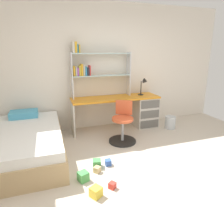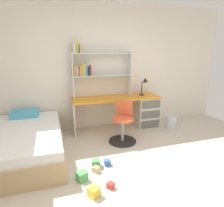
{
  "view_description": "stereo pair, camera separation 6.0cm",
  "coord_description": "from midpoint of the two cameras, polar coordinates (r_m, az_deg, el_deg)",
  "views": [
    {
      "loc": [
        -1.23,
        -1.95,
        1.69
      ],
      "look_at": [
        -0.17,
        1.28,
        0.78
      ],
      "focal_mm": 31.83,
      "sensor_mm": 36.0,
      "label": 1
    },
    {
      "loc": [
        -1.18,
        -1.96,
        1.69
      ],
      "look_at": [
        -0.17,
        1.28,
        0.78
      ],
      "focal_mm": 31.83,
      "sensor_mm": 36.0,
      "label": 2
    }
  ],
  "objects": [
    {
      "name": "bed_platform",
      "position": [
        3.61,
        -23.94,
        -10.29
      ],
      "size": [
        1.28,
        1.93,
        0.58
      ],
      "color": "tan",
      "rests_on": "ground_plane"
    },
    {
      "name": "ground_plane",
      "position": [
        2.85,
        12.41,
        -21.98
      ],
      "size": [
        5.71,
        5.56,
        0.02
      ],
      "primitive_type": "cube",
      "color": "beige"
    },
    {
      "name": "toy_block_red_2",
      "position": [
        2.71,
        0.27,
        -22.48
      ],
      "size": [
        0.11,
        0.11,
        0.08
      ],
      "primitive_type": "cube",
      "rotation": [
        0.0,
        0.0,
        2.2
      ],
      "color": "red",
      "rests_on": "ground_plane"
    },
    {
      "name": "desk",
      "position": [
        4.55,
        7.69,
        -1.63
      ],
      "size": [
        1.91,
        0.54,
        0.72
      ],
      "color": "orange",
      "rests_on": "ground_plane"
    },
    {
      "name": "toy_block_green_1",
      "position": [
        2.85,
        -8.02,
        -19.96
      ],
      "size": [
        0.16,
        0.16,
        0.13
      ],
      "primitive_type": "cube",
      "rotation": [
        0.0,
        0.0,
        1.92
      ],
      "color": "#479E51",
      "rests_on": "ground_plane"
    },
    {
      "name": "toy_block_blue_3",
      "position": [
        3.15,
        -0.8,
        -16.56
      ],
      "size": [
        0.09,
        0.09,
        0.09
      ],
      "primitive_type": "cube",
      "rotation": [
        0.0,
        0.0,
        1.5
      ],
      "color": "#3860B7",
      "rests_on": "ground_plane"
    },
    {
      "name": "toy_block_green_5",
      "position": [
        3.1,
        -4.05,
        -16.8
      ],
      "size": [
        0.14,
        0.14,
        0.12
      ],
      "primitive_type": "cube",
      "rotation": [
        0.0,
        0.0,
        1.36
      ],
      "color": "#479E51",
      "rests_on": "ground_plane"
    },
    {
      "name": "desk_lamp",
      "position": [
        4.49,
        9.9,
        5.53
      ],
      "size": [
        0.2,
        0.17,
        0.38
      ],
      "color": "black",
      "rests_on": "desk"
    },
    {
      "name": "swivel_chair",
      "position": [
        3.79,
        3.61,
        -6.55
      ],
      "size": [
        0.52,
        0.52,
        0.77
      ],
      "color": "black",
      "rests_on": "ground_plane"
    },
    {
      "name": "toy_block_yellow_4",
      "position": [
        2.6,
        -4.5,
        -23.95
      ],
      "size": [
        0.17,
        0.17,
        0.12
      ],
      "primitive_type": "cube",
      "rotation": [
        0.0,
        0.0,
        2.12
      ],
      "color": "gold",
      "rests_on": "ground_plane"
    },
    {
      "name": "room_shell",
      "position": [
        3.14,
        -16.86,
        7.98
      ],
      "size": [
        5.71,
        5.56,
        2.69
      ],
      "color": "silver",
      "rests_on": "ground_plane"
    },
    {
      "name": "bookshelf_hutch",
      "position": [
        4.21,
        -4.85,
        10.46
      ],
      "size": [
        1.27,
        0.22,
        1.14
      ],
      "color": "silver",
      "rests_on": "desk"
    },
    {
      "name": "waste_bin",
      "position": [
        4.65,
        16.98,
        -5.29
      ],
      "size": [
        0.23,
        0.23,
        0.27
      ],
      "primitive_type": "cylinder",
      "color": "silver",
      "rests_on": "ground_plane"
    },
    {
      "name": "toy_block_natural_0",
      "position": [
        3.0,
        -4.0,
        -18.35
      ],
      "size": [
        0.12,
        0.12,
        0.08
      ],
      "primitive_type": "cube",
      "rotation": [
        0.0,
        0.0,
        2.28
      ],
      "color": "tan",
      "rests_on": "ground_plane"
    }
  ]
}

